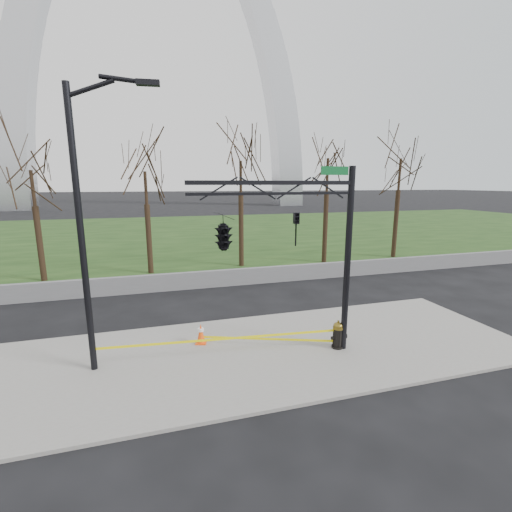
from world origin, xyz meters
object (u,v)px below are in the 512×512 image
object	(u,v)px
fire_hydrant	(338,335)
traffic_signal_mast	(250,231)
traffic_cone	(201,334)
street_light	(88,213)

from	to	relation	value
fire_hydrant	traffic_signal_mast	distance (m)	4.74
traffic_cone	traffic_signal_mast	distance (m)	4.30
traffic_signal_mast	street_light	bearing A→B (deg)	166.14
street_light	traffic_signal_mast	size ratio (longest dim) A/B	1.37
traffic_cone	traffic_signal_mast	xyz separation A→B (m)	(1.26, -1.78, 3.70)
street_light	traffic_signal_mast	world-z (taller)	street_light
street_light	traffic_signal_mast	bearing A→B (deg)	-6.14
traffic_signal_mast	fire_hydrant	bearing A→B (deg)	1.41
traffic_cone	street_light	size ratio (longest dim) A/B	0.08
traffic_cone	street_light	distance (m)	5.29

